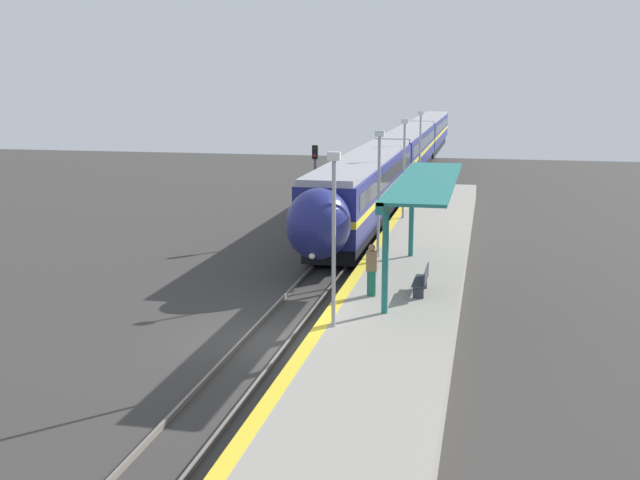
% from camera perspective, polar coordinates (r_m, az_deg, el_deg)
% --- Properties ---
extents(ground_plane, '(120.00, 120.00, 0.00)m').
position_cam_1_polar(ground_plane, '(25.52, -3.67, -7.12)').
color(ground_plane, '#383533').
extents(rail_left, '(0.08, 90.00, 0.15)m').
position_cam_1_polar(rail_left, '(25.69, -5.23, -6.84)').
color(rail_left, slate).
rests_on(rail_left, ground_plane).
extents(rail_right, '(0.08, 90.00, 0.15)m').
position_cam_1_polar(rail_right, '(25.32, -2.09, -7.08)').
color(rail_right, slate).
rests_on(rail_right, ground_plane).
extents(train, '(2.73, 72.06, 4.00)m').
position_cam_1_polar(train, '(65.86, 6.20, 6.33)').
color(train, black).
rests_on(train, ground_plane).
extents(platform_right, '(4.08, 64.00, 0.95)m').
position_cam_1_polar(platform_right, '(24.67, 4.81, -6.65)').
color(platform_right, gray).
rests_on(platform_right, ground_plane).
extents(platform_bench, '(0.44, 1.79, 0.89)m').
position_cam_1_polar(platform_bench, '(27.35, 7.32, -2.81)').
color(platform_bench, '#2D333D').
rests_on(platform_bench, platform_right).
extents(person_waiting, '(0.36, 0.23, 1.77)m').
position_cam_1_polar(person_waiting, '(26.79, 3.70, -2.07)').
color(person_waiting, '#1E604C').
rests_on(person_waiting, platform_right).
extents(railway_signal, '(0.28, 0.28, 4.78)m').
position_cam_1_polar(railway_signal, '(40.87, -0.35, 4.13)').
color(railway_signal, '#59595E').
rests_on(railway_signal, ground_plane).
extents(lamppost_near, '(0.36, 0.20, 5.13)m').
position_cam_1_polar(lamppost_near, '(22.99, 0.99, 0.86)').
color(lamppost_near, '#9E9EA3').
rests_on(lamppost_near, platform_right).
extents(lamppost_mid, '(0.36, 0.20, 5.13)m').
position_cam_1_polar(lamppost_mid, '(32.25, 4.21, 3.91)').
color(lamppost_mid, '#9E9EA3').
rests_on(lamppost_mid, platform_right).
extents(lamppost_far, '(0.36, 0.20, 5.13)m').
position_cam_1_polar(lamppost_far, '(41.62, 6.00, 5.58)').
color(lamppost_far, '#9E9EA3').
rests_on(lamppost_far, platform_right).
extents(lamppost_farthest, '(0.36, 0.20, 5.13)m').
position_cam_1_polar(lamppost_farthest, '(51.04, 7.13, 6.64)').
color(lamppost_farthest, '#9E9EA3').
rests_on(lamppost_farthest, platform_right).
extents(station_canopy, '(2.02, 11.30, 3.70)m').
position_cam_1_polar(station_canopy, '(28.37, 6.96, 3.85)').
color(station_canopy, '#1E6B66').
rests_on(station_canopy, platform_right).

